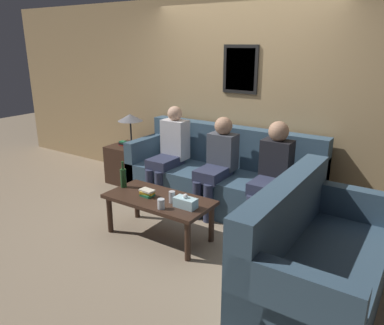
{
  "coord_description": "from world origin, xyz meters",
  "views": [
    {
      "loc": [
        2.18,
        -3.46,
        2.02
      ],
      "look_at": [
        -0.07,
        -0.07,
        0.72
      ],
      "focal_mm": 35.0,
      "sensor_mm": 36.0,
      "label": 1
    }
  ],
  "objects_px": {
    "coffee_table": "(159,203)",
    "person_middle": "(217,161)",
    "couch_side": "(314,264)",
    "person_right": "(272,171)",
    "person_left": "(170,150)",
    "couch_main": "(222,179)",
    "drinking_glass": "(161,204)",
    "wine_bottle": "(123,177)"
  },
  "relations": [
    {
      "from": "wine_bottle",
      "to": "person_right",
      "type": "relative_size",
      "value": 0.25
    },
    {
      "from": "couch_main",
      "to": "coffee_table",
      "type": "distance_m",
      "value": 1.14
    },
    {
      "from": "couch_side",
      "to": "person_left",
      "type": "height_order",
      "value": "person_left"
    },
    {
      "from": "couch_side",
      "to": "coffee_table",
      "type": "bearing_deg",
      "value": 84.69
    },
    {
      "from": "drinking_glass",
      "to": "person_middle",
      "type": "bearing_deg",
      "value": 90.73
    },
    {
      "from": "person_right",
      "to": "coffee_table",
      "type": "bearing_deg",
      "value": -134.27
    },
    {
      "from": "coffee_table",
      "to": "person_middle",
      "type": "distance_m",
      "value": 0.98
    },
    {
      "from": "person_right",
      "to": "person_left",
      "type": "bearing_deg",
      "value": 177.87
    },
    {
      "from": "drinking_glass",
      "to": "person_left",
      "type": "distance_m",
      "value": 1.4
    },
    {
      "from": "coffee_table",
      "to": "person_middle",
      "type": "bearing_deg",
      "value": 79.2
    },
    {
      "from": "couch_main",
      "to": "wine_bottle",
      "type": "xyz_separation_m",
      "value": [
        -0.66,
        -1.1,
        0.23
      ]
    },
    {
      "from": "wine_bottle",
      "to": "coffee_table",
      "type": "bearing_deg",
      "value": -2.52
    },
    {
      "from": "couch_side",
      "to": "person_right",
      "type": "xyz_separation_m",
      "value": [
        -0.81,
        1.07,
        0.32
      ]
    },
    {
      "from": "couch_side",
      "to": "coffee_table",
      "type": "distance_m",
      "value": 1.71
    },
    {
      "from": "couch_main",
      "to": "wine_bottle",
      "type": "distance_m",
      "value": 1.31
    },
    {
      "from": "coffee_table",
      "to": "wine_bottle",
      "type": "relative_size",
      "value": 3.81
    },
    {
      "from": "couch_side",
      "to": "wine_bottle",
      "type": "bearing_deg",
      "value": 85.35
    },
    {
      "from": "coffee_table",
      "to": "person_right",
      "type": "height_order",
      "value": "person_right"
    },
    {
      "from": "coffee_table",
      "to": "couch_side",
      "type": "bearing_deg",
      "value": -5.31
    },
    {
      "from": "couch_main",
      "to": "drinking_glass",
      "type": "relative_size",
      "value": 24.22
    },
    {
      "from": "couch_main",
      "to": "drinking_glass",
      "type": "height_order",
      "value": "couch_main"
    },
    {
      "from": "couch_side",
      "to": "coffee_table",
      "type": "xyz_separation_m",
      "value": [
        -1.7,
        0.16,
        0.05
      ]
    },
    {
      "from": "coffee_table",
      "to": "drinking_glass",
      "type": "height_order",
      "value": "drinking_glass"
    },
    {
      "from": "couch_side",
      "to": "person_middle",
      "type": "height_order",
      "value": "person_middle"
    },
    {
      "from": "couch_main",
      "to": "person_left",
      "type": "xyz_separation_m",
      "value": [
        -0.71,
        -0.16,
        0.33
      ]
    },
    {
      "from": "coffee_table",
      "to": "person_right",
      "type": "relative_size",
      "value": 0.97
    },
    {
      "from": "couch_side",
      "to": "person_right",
      "type": "height_order",
      "value": "person_right"
    },
    {
      "from": "couch_side",
      "to": "wine_bottle",
      "type": "distance_m",
      "value": 2.24
    },
    {
      "from": "person_left",
      "to": "person_middle",
      "type": "distance_m",
      "value": 0.75
    },
    {
      "from": "couch_side",
      "to": "drinking_glass",
      "type": "relative_size",
      "value": 16.55
    },
    {
      "from": "coffee_table",
      "to": "person_middle",
      "type": "height_order",
      "value": "person_middle"
    },
    {
      "from": "coffee_table",
      "to": "drinking_glass",
      "type": "xyz_separation_m",
      "value": [
        0.19,
        -0.2,
        0.11
      ]
    },
    {
      "from": "wine_bottle",
      "to": "person_right",
      "type": "height_order",
      "value": "person_right"
    },
    {
      "from": "couch_side",
      "to": "drinking_glass",
      "type": "height_order",
      "value": "couch_side"
    },
    {
      "from": "couch_main",
      "to": "person_right",
      "type": "height_order",
      "value": "person_right"
    },
    {
      "from": "person_middle",
      "to": "person_right",
      "type": "xyz_separation_m",
      "value": [
        0.71,
        -0.02,
        0.02
      ]
    },
    {
      "from": "couch_main",
      "to": "person_right",
      "type": "bearing_deg",
      "value": -16.23
    },
    {
      "from": "person_middle",
      "to": "drinking_glass",
      "type": "bearing_deg",
      "value": -89.27
    },
    {
      "from": "couch_main",
      "to": "person_middle",
      "type": "bearing_deg",
      "value": -79.19
    },
    {
      "from": "couch_side",
      "to": "person_left",
      "type": "distance_m",
      "value": 2.55
    },
    {
      "from": "wine_bottle",
      "to": "person_middle",
      "type": "distance_m",
      "value": 1.15
    },
    {
      "from": "couch_side",
      "to": "person_right",
      "type": "bearing_deg",
      "value": 37.32
    }
  ]
}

